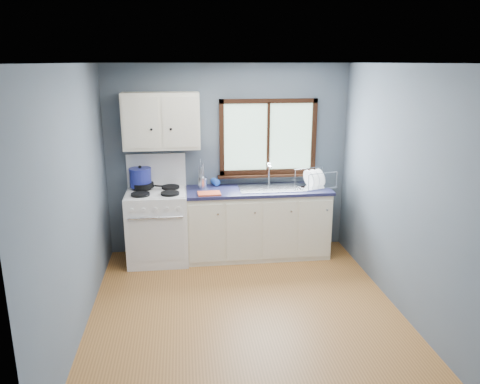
{
  "coord_description": "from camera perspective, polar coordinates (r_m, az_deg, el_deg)",
  "views": [
    {
      "loc": [
        -0.59,
        -4.3,
        2.51
      ],
      "look_at": [
        0.05,
        0.9,
        1.05
      ],
      "focal_mm": 35.0,
      "sensor_mm": 36.0,
      "label": 1
    }
  ],
  "objects": [
    {
      "name": "floor",
      "position": [
        5.02,
        0.71,
        -14.57
      ],
      "size": [
        3.2,
        3.6,
        0.02
      ],
      "primitive_type": "cube",
      "color": "#A36831",
      "rests_on": "ground"
    },
    {
      "name": "wall_front",
      "position": [
        2.85,
        5.75,
        -10.76
      ],
      "size": [
        3.2,
        0.02,
        2.5
      ],
      "primitive_type": "cube",
      "color": "#545F6A",
      "rests_on": "ground"
    },
    {
      "name": "window",
      "position": [
        6.26,
        3.45,
        6.04
      ],
      "size": [
        1.36,
        0.1,
        1.03
      ],
      "color": "#9EC6A8",
      "rests_on": "wall_back"
    },
    {
      "name": "skillet",
      "position": [
        6.12,
        -11.7,
        0.83
      ],
      "size": [
        0.44,
        0.35,
        0.05
      ],
      "rotation": [
        0.0,
        0.0,
        -0.33
      ],
      "color": "black",
      "rests_on": "gas_range"
    },
    {
      "name": "wall_left",
      "position": [
        4.59,
        -19.56,
        -1.27
      ],
      "size": [
        0.02,
        3.6,
        2.5
      ],
      "primitive_type": "cube",
      "color": "#545F6A",
      "rests_on": "ground"
    },
    {
      "name": "ceiling",
      "position": [
        4.34,
        0.82,
        15.57
      ],
      "size": [
        3.2,
        3.6,
        0.02
      ],
      "primitive_type": "cube",
      "color": "white",
      "rests_on": "wall_back"
    },
    {
      "name": "sink",
      "position": [
        6.12,
        3.83,
        -0.1
      ],
      "size": [
        0.84,
        0.46,
        0.44
      ],
      "color": "silver",
      "rests_on": "countertop"
    },
    {
      "name": "wall_back",
      "position": [
        6.27,
        -1.47,
        3.97
      ],
      "size": [
        3.2,
        0.02,
        2.5
      ],
      "primitive_type": "cube",
      "color": "#545F6A",
      "rests_on": "ground"
    },
    {
      "name": "gas_range",
      "position": [
        6.12,
        -10.01,
        -3.89
      ],
      "size": [
        0.76,
        0.69,
        1.36
      ],
      "color": "white",
      "rests_on": "floor"
    },
    {
      "name": "utensil_crock",
      "position": [
        6.1,
        -4.6,
        1.17
      ],
      "size": [
        0.13,
        0.13,
        0.37
      ],
      "rotation": [
        0.0,
        0.0,
        0.13
      ],
      "color": "silver",
      "rests_on": "countertop"
    },
    {
      "name": "soap_bottle",
      "position": [
        6.16,
        -2.81,
        1.79
      ],
      "size": [
        0.12,
        0.12,
        0.25
      ],
      "primitive_type": "imported",
      "rotation": [
        0.0,
        0.0,
        0.29
      ],
      "color": "blue",
      "rests_on": "countertop"
    },
    {
      "name": "upper_cabinets",
      "position": [
        5.97,
        -9.57,
        8.54
      ],
      "size": [
        0.95,
        0.35,
        0.7
      ],
      "color": "#F0E8CA",
      "rests_on": "wall_back"
    },
    {
      "name": "base_cabinets",
      "position": [
        6.23,
        2.13,
        -4.13
      ],
      "size": [
        1.85,
        0.6,
        0.88
      ],
      "color": "#F0E8CA",
      "rests_on": "floor"
    },
    {
      "name": "countertop",
      "position": [
        6.08,
        2.17,
        0.22
      ],
      "size": [
        1.89,
        0.64,
        0.04
      ],
      "primitive_type": "cube",
      "color": "#181939",
      "rests_on": "base_cabinets"
    },
    {
      "name": "dish_towel",
      "position": [
        5.83,
        -3.78,
        -0.18
      ],
      "size": [
        0.29,
        0.22,
        0.02
      ],
      "primitive_type": "cube",
      "rotation": [
        0.0,
        0.0,
        0.05
      ],
      "color": "#DF522E",
      "rests_on": "countertop"
    },
    {
      "name": "wall_right",
      "position": [
        4.99,
        19.41,
        0.04
      ],
      "size": [
        0.02,
        3.6,
        2.5
      ],
      "primitive_type": "cube",
      "color": "#545F6A",
      "rests_on": "ground"
    },
    {
      "name": "dish_rack",
      "position": [
        6.24,
        9.11,
        1.21
      ],
      "size": [
        0.54,
        0.47,
        0.24
      ],
      "rotation": [
        0.0,
        0.0,
        0.32
      ],
      "color": "silver",
      "rests_on": "countertop"
    },
    {
      "name": "stockpot",
      "position": [
        6.12,
        -12.04,
        1.77
      ],
      "size": [
        0.37,
        0.37,
        0.28
      ],
      "rotation": [
        0.0,
        0.0,
        0.41
      ],
      "color": "navy",
      "rests_on": "gas_range"
    },
    {
      "name": "thermos",
      "position": [
        6.13,
        -4.76,
        1.84
      ],
      "size": [
        0.07,
        0.07,
        0.28
      ],
      "primitive_type": "cylinder",
      "rotation": [
        0.0,
        0.0,
        0.06
      ],
      "color": "silver",
      "rests_on": "countertop"
    }
  ]
}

